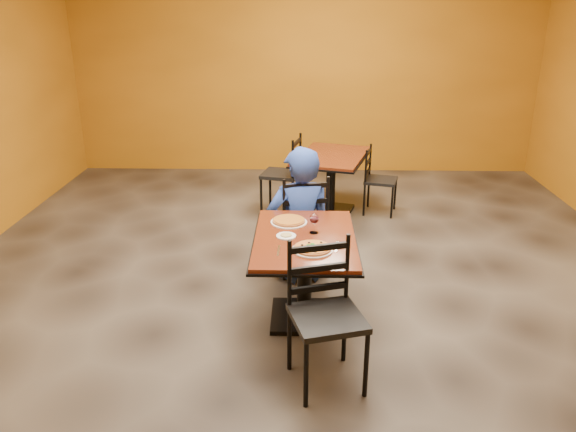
{
  "coord_description": "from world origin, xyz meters",
  "views": [
    {
      "loc": [
        -0.03,
        -4.6,
        2.5
      ],
      "look_at": [
        -0.14,
        -0.3,
        0.85
      ],
      "focal_mm": 34.75,
      "sensor_mm": 36.0,
      "label": 1
    }
  ],
  "objects_px": {
    "side_plate": "(286,236)",
    "diner": "(300,213)",
    "plate_far": "(289,222)",
    "wine_glass": "(314,223)",
    "chair_second_right": "(381,181)",
    "table_second": "(331,170)",
    "plate_main": "(313,250)",
    "chair_second_left": "(281,174)",
    "pizza_far": "(289,220)",
    "chair_main_far": "(301,222)",
    "pizza_main": "(313,248)",
    "chair_main_near": "(327,319)",
    "table_main": "(305,259)"
  },
  "relations": [
    {
      "from": "table_second",
      "to": "side_plate",
      "type": "distance_m",
      "value": 2.63
    },
    {
      "from": "diner",
      "to": "side_plate",
      "type": "bearing_deg",
      "value": 68.42
    },
    {
      "from": "wine_glass",
      "to": "chair_main_near",
      "type": "bearing_deg",
      "value": -85.15
    },
    {
      "from": "diner",
      "to": "wine_glass",
      "type": "distance_m",
      "value": 0.76
    },
    {
      "from": "table_second",
      "to": "plate_main",
      "type": "height_order",
      "value": "plate_main"
    },
    {
      "from": "side_plate",
      "to": "wine_glass",
      "type": "relative_size",
      "value": 0.89
    },
    {
      "from": "plate_main",
      "to": "wine_glass",
      "type": "height_order",
      "value": "wine_glass"
    },
    {
      "from": "plate_main",
      "to": "pizza_main",
      "type": "height_order",
      "value": "pizza_main"
    },
    {
      "from": "chair_main_far",
      "to": "pizza_far",
      "type": "bearing_deg",
      "value": 67.85
    },
    {
      "from": "chair_main_near",
      "to": "diner",
      "type": "xyz_separation_m",
      "value": [
        -0.2,
        1.65,
        0.14
      ]
    },
    {
      "from": "chair_second_left",
      "to": "pizza_far",
      "type": "height_order",
      "value": "chair_second_left"
    },
    {
      "from": "chair_main_far",
      "to": "plate_far",
      "type": "bearing_deg",
      "value": 67.85
    },
    {
      "from": "diner",
      "to": "pizza_far",
      "type": "relative_size",
      "value": 4.61
    },
    {
      "from": "chair_main_near",
      "to": "table_main",
      "type": "bearing_deg",
      "value": 83.89
    },
    {
      "from": "chair_main_far",
      "to": "pizza_main",
      "type": "bearing_deg",
      "value": 81.17
    },
    {
      "from": "chair_second_left",
      "to": "pizza_far",
      "type": "bearing_deg",
      "value": 16.74
    },
    {
      "from": "chair_main_near",
      "to": "diner",
      "type": "bearing_deg",
      "value": 80.52
    },
    {
      "from": "wine_glass",
      "to": "chair_main_far",
      "type": "bearing_deg",
      "value": 97.11
    },
    {
      "from": "chair_main_far",
      "to": "diner",
      "type": "distance_m",
      "value": 0.2
    },
    {
      "from": "diner",
      "to": "chair_main_near",
      "type": "bearing_deg",
      "value": 82.65
    },
    {
      "from": "table_second",
      "to": "wine_glass",
      "type": "xyz_separation_m",
      "value": [
        -0.26,
        -2.5,
        0.29
      ]
    },
    {
      "from": "table_second",
      "to": "chair_main_near",
      "type": "bearing_deg",
      "value": -93.04
    },
    {
      "from": "pizza_main",
      "to": "table_main",
      "type": "bearing_deg",
      "value": 102.49
    },
    {
      "from": "chair_main_far",
      "to": "chair_second_left",
      "type": "xyz_separation_m",
      "value": [
        -0.26,
        1.64,
        -0.01
      ]
    },
    {
      "from": "table_second",
      "to": "pizza_far",
      "type": "xyz_separation_m",
      "value": [
        -0.47,
        -2.28,
        0.22
      ]
    },
    {
      "from": "chair_second_left",
      "to": "diner",
      "type": "bearing_deg",
      "value": 20.72
    },
    {
      "from": "side_plate",
      "to": "diner",
      "type": "bearing_deg",
      "value": 82.6
    },
    {
      "from": "chair_main_far",
      "to": "diner",
      "type": "relative_size",
      "value": 0.78
    },
    {
      "from": "wine_glass",
      "to": "pizza_far",
      "type": "bearing_deg",
      "value": 133.74
    },
    {
      "from": "chair_second_left",
      "to": "diner",
      "type": "height_order",
      "value": "diner"
    },
    {
      "from": "table_main",
      "to": "plate_main",
      "type": "relative_size",
      "value": 3.97
    },
    {
      "from": "pizza_main",
      "to": "side_plate",
      "type": "xyz_separation_m",
      "value": [
        -0.21,
        0.26,
        -0.02
      ]
    },
    {
      "from": "table_main",
      "to": "diner",
      "type": "xyz_separation_m",
      "value": [
        -0.05,
        0.81,
        0.09
      ]
    },
    {
      "from": "table_main",
      "to": "side_plate",
      "type": "bearing_deg",
      "value": 179.53
    },
    {
      "from": "pizza_main",
      "to": "side_plate",
      "type": "bearing_deg",
      "value": 128.74
    },
    {
      "from": "chair_second_left",
      "to": "plate_main",
      "type": "distance_m",
      "value": 2.87
    },
    {
      "from": "plate_main",
      "to": "chair_main_far",
      "type": "bearing_deg",
      "value": 94.34
    },
    {
      "from": "side_plate",
      "to": "plate_main",
      "type": "bearing_deg",
      "value": -51.26
    },
    {
      "from": "chair_main_far",
      "to": "wine_glass",
      "type": "bearing_deg",
      "value": 83.94
    },
    {
      "from": "chair_main_near",
      "to": "plate_far",
      "type": "xyz_separation_m",
      "value": [
        -0.29,
        1.15,
        0.24
      ]
    },
    {
      "from": "table_main",
      "to": "pizza_main",
      "type": "xyz_separation_m",
      "value": [
        0.06,
        -0.26,
        0.21
      ]
    },
    {
      "from": "plate_far",
      "to": "wine_glass",
      "type": "relative_size",
      "value": 1.72
    },
    {
      "from": "chair_second_left",
      "to": "plate_far",
      "type": "height_order",
      "value": "chair_second_left"
    },
    {
      "from": "chair_main_near",
      "to": "pizza_far",
      "type": "height_order",
      "value": "chair_main_near"
    },
    {
      "from": "plate_main",
      "to": "pizza_main",
      "type": "xyz_separation_m",
      "value": [
        0.0,
        0.0,
        0.02
      ]
    },
    {
      "from": "plate_far",
      "to": "chair_second_right",
      "type": "bearing_deg",
      "value": 64.34
    },
    {
      "from": "table_second",
      "to": "plate_far",
      "type": "xyz_separation_m",
      "value": [
        -0.47,
        -2.28,
        0.2
      ]
    },
    {
      "from": "chair_second_left",
      "to": "diner",
      "type": "xyz_separation_m",
      "value": [
        0.25,
        -1.78,
        0.15
      ]
    },
    {
      "from": "pizza_main",
      "to": "wine_glass",
      "type": "height_order",
      "value": "wine_glass"
    },
    {
      "from": "diner",
      "to": "pizza_main",
      "type": "relative_size",
      "value": 4.55
    }
  ]
}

